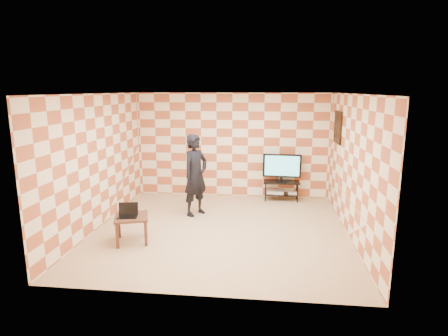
{
  "coord_description": "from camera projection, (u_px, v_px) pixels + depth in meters",
  "views": [
    {
      "loc": [
        0.86,
        -7.1,
        2.78
      ],
      "look_at": [
        0.0,
        0.6,
        1.15
      ],
      "focal_mm": 30.0,
      "sensor_mm": 36.0,
      "label": 1
    }
  ],
  "objects": [
    {
      "name": "floor",
      "position": [
        221.0,
        230.0,
        7.57
      ],
      "size": [
        5.0,
        5.0,
        0.0
      ],
      "primitive_type": "plane",
      "color": "tan",
      "rests_on": "ground"
    },
    {
      "name": "side_table",
      "position": [
        132.0,
        221.0,
        6.89
      ],
      "size": [
        0.75,
        0.75,
        0.5
      ],
      "color": "#3D251B",
      "rests_on": "floor"
    },
    {
      "name": "wall_left",
      "position": [
        98.0,
        162.0,
        7.56
      ],
      "size": [
        0.02,
        5.0,
        2.7
      ],
      "primitive_type": "cube",
      "color": "beige",
      "rests_on": "ground"
    },
    {
      "name": "tv",
      "position": [
        282.0,
        166.0,
        9.4
      ],
      "size": [
        0.96,
        0.2,
        0.7
      ],
      "color": "black",
      "rests_on": "tv_stand"
    },
    {
      "name": "game_console",
      "position": [
        293.0,
        193.0,
        9.52
      ],
      "size": [
        0.26,
        0.21,
        0.05
      ],
      "primitive_type": "cube",
      "rotation": [
        0.0,
        0.0,
        -0.2
      ],
      "color": "silver",
      "rests_on": "tv_stand"
    },
    {
      "name": "laptop",
      "position": [
        128.0,
        213.0,
        6.86
      ],
      "size": [
        0.4,
        0.34,
        0.24
      ],
      "color": "black",
      "rests_on": "side_table"
    },
    {
      "name": "wall_right",
      "position": [
        353.0,
        167.0,
        7.02
      ],
      "size": [
        0.02,
        5.0,
        2.7
      ],
      "primitive_type": "cube",
      "color": "beige",
      "rests_on": "ground"
    },
    {
      "name": "wall_back",
      "position": [
        232.0,
        146.0,
        9.72
      ],
      "size": [
        5.0,
        0.02,
        2.7
      ],
      "primitive_type": "cube",
      "color": "beige",
      "rests_on": "ground"
    },
    {
      "name": "person",
      "position": [
        196.0,
        175.0,
        8.32
      ],
      "size": [
        0.74,
        0.8,
        1.83
      ],
      "primitive_type": "imported",
      "rotation": [
        0.0,
        0.0,
        0.96
      ],
      "color": "black",
      "rests_on": "floor"
    },
    {
      "name": "dvd_player",
      "position": [
        275.0,
        192.0,
        9.59
      ],
      "size": [
        0.45,
        0.34,
        0.07
      ],
      "primitive_type": "cube",
      "rotation": [
        0.0,
        0.0,
        -0.07
      ],
      "color": "silver",
      "rests_on": "tv_stand"
    },
    {
      "name": "wall_front",
      "position": [
        197.0,
        202.0,
        4.86
      ],
      "size": [
        5.0,
        0.02,
        2.7
      ],
      "primitive_type": "cube",
      "color": "beige",
      "rests_on": "ground"
    },
    {
      "name": "tv_stand",
      "position": [
        281.0,
        186.0,
        9.51
      ],
      "size": [
        0.91,
        0.41,
        0.5
      ],
      "color": "black",
      "rests_on": "floor"
    },
    {
      "name": "ceiling",
      "position": [
        220.0,
        94.0,
        7.01
      ],
      "size": [
        5.0,
        5.0,
        0.02
      ],
      "primitive_type": "cube",
      "color": "white",
      "rests_on": "wall_back"
    },
    {
      "name": "wall_art",
      "position": [
        338.0,
        127.0,
        8.4
      ],
      "size": [
        0.04,
        0.72,
        0.72
      ],
      "color": "black",
      "rests_on": "wall_right"
    }
  ]
}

